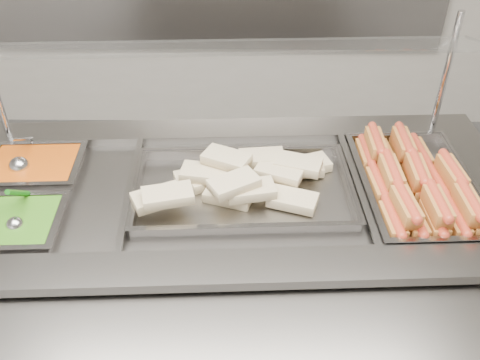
{
  "coord_description": "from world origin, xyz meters",
  "views": [
    {
      "loc": [
        0.2,
        -0.97,
        2.09
      ],
      "look_at": [
        0.18,
        0.47,
        0.99
      ],
      "focal_mm": 40.0,
      "sensor_mm": 36.0,
      "label": 1
    }
  ],
  "objects_px": {
    "sneeze_guard": "(221,51)",
    "pan_wraps": "(243,192)",
    "pan_hotdogs": "(415,191)",
    "serving_spoon": "(16,219)",
    "steam_counter": "(227,281)",
    "ladle": "(20,165)"
  },
  "relations": [
    {
      "from": "steam_counter",
      "to": "pan_wraps",
      "type": "relative_size",
      "value": 2.75
    },
    {
      "from": "pan_hotdogs",
      "to": "steam_counter",
      "type": "bearing_deg",
      "value": -177.34
    },
    {
      "from": "steam_counter",
      "to": "serving_spoon",
      "type": "height_order",
      "value": "serving_spoon"
    },
    {
      "from": "serving_spoon",
      "to": "sneeze_guard",
      "type": "bearing_deg",
      "value": 33.59
    },
    {
      "from": "sneeze_guard",
      "to": "pan_wraps",
      "type": "xyz_separation_m",
      "value": [
        0.08,
        -0.23,
        -0.42
      ]
    },
    {
      "from": "pan_hotdogs",
      "to": "pan_wraps",
      "type": "height_order",
      "value": "same"
    },
    {
      "from": "pan_hotdogs",
      "to": "pan_wraps",
      "type": "relative_size",
      "value": 0.81
    },
    {
      "from": "pan_wraps",
      "to": "serving_spoon",
      "type": "bearing_deg",
      "value": -164.82
    },
    {
      "from": "steam_counter",
      "to": "pan_wraps",
      "type": "bearing_deg",
      "value": 2.66
    },
    {
      "from": "sneeze_guard",
      "to": "pan_hotdogs",
      "type": "height_order",
      "value": "sneeze_guard"
    },
    {
      "from": "ladle",
      "to": "serving_spoon",
      "type": "distance_m",
      "value": 0.31
    },
    {
      "from": "pan_hotdogs",
      "to": "serving_spoon",
      "type": "distance_m",
      "value": 1.34
    },
    {
      "from": "ladle",
      "to": "steam_counter",
      "type": "bearing_deg",
      "value": -8.14
    },
    {
      "from": "ladle",
      "to": "serving_spoon",
      "type": "bearing_deg",
      "value": -73.33
    },
    {
      "from": "ladle",
      "to": "sneeze_guard",
      "type": "bearing_deg",
      "value": 9.98
    },
    {
      "from": "pan_hotdogs",
      "to": "ladle",
      "type": "bearing_deg",
      "value": 176.96
    },
    {
      "from": "serving_spoon",
      "to": "pan_wraps",
      "type": "bearing_deg",
      "value": 15.18
    },
    {
      "from": "steam_counter",
      "to": "sneeze_guard",
      "type": "bearing_deg",
      "value": 92.66
    },
    {
      "from": "sneeze_guard",
      "to": "serving_spoon",
      "type": "xyz_separation_m",
      "value": [
        -0.64,
        -0.42,
        -0.38
      ]
    },
    {
      "from": "steam_counter",
      "to": "serving_spoon",
      "type": "distance_m",
      "value": 0.84
    },
    {
      "from": "sneeze_guard",
      "to": "pan_wraps",
      "type": "relative_size",
      "value": 2.38
    },
    {
      "from": "sneeze_guard",
      "to": "pan_wraps",
      "type": "distance_m",
      "value": 0.48
    }
  ]
}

